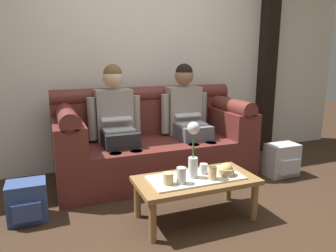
# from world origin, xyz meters

# --- Properties ---
(ground_plane) EXTENTS (14.00, 14.00, 0.00)m
(ground_plane) POSITION_xyz_m (0.00, 0.00, 0.00)
(ground_plane) COLOR #382619
(back_wall_patterned) EXTENTS (6.00, 0.12, 2.90)m
(back_wall_patterned) POSITION_xyz_m (0.00, 1.70, 1.45)
(back_wall_patterned) COLOR silver
(back_wall_patterned) RESTS_ON ground_plane
(timber_pillar) EXTENTS (0.20, 0.20, 2.90)m
(timber_pillar) POSITION_xyz_m (1.78, 1.58, 1.45)
(timber_pillar) COLOR black
(timber_pillar) RESTS_ON ground_plane
(couch) EXTENTS (2.07, 0.88, 0.96)m
(couch) POSITION_xyz_m (-0.00, 1.17, 0.37)
(couch) COLOR maroon
(couch) RESTS_ON ground_plane
(person_left) EXTENTS (0.56, 0.67, 1.22)m
(person_left) POSITION_xyz_m (-0.40, 1.17, 0.66)
(person_left) COLOR #232326
(person_left) RESTS_ON ground_plane
(person_right) EXTENTS (0.56, 0.67, 1.22)m
(person_right) POSITION_xyz_m (0.40, 1.17, 0.66)
(person_right) COLOR #595B66
(person_right) RESTS_ON ground_plane
(coffee_table) EXTENTS (0.96, 0.49, 0.36)m
(coffee_table) POSITION_xyz_m (0.00, 0.12, 0.30)
(coffee_table) COLOR olive
(coffee_table) RESTS_ON ground_plane
(flower_vase) EXTENTS (0.10, 0.10, 0.45)m
(flower_vase) POSITION_xyz_m (-0.03, 0.13, 0.60)
(flower_vase) COLOR silver
(flower_vase) RESTS_ON coffee_table
(snack_bowl) EXTENTS (0.13, 0.13, 0.11)m
(snack_bowl) POSITION_xyz_m (0.25, 0.08, 0.40)
(snack_bowl) COLOR tan
(snack_bowl) RESTS_ON coffee_table
(cup_near_left) EXTENTS (0.06, 0.06, 0.10)m
(cup_near_left) POSITION_xyz_m (0.10, 0.04, 0.41)
(cup_near_left) COLOR #DBB77A
(cup_near_left) RESTS_ON coffee_table
(cup_near_right) EXTENTS (0.07, 0.07, 0.12)m
(cup_near_right) POSITION_xyz_m (-0.16, 0.05, 0.42)
(cup_near_right) COLOR silver
(cup_near_right) RESTS_ON coffee_table
(cup_far_center) EXTENTS (0.08, 0.08, 0.09)m
(cup_far_center) POSITION_xyz_m (-0.26, 0.07, 0.40)
(cup_far_center) COLOR #DBB77A
(cup_far_center) RESTS_ON coffee_table
(cup_far_left) EXTENTS (0.07, 0.07, 0.08)m
(cup_far_left) POSITION_xyz_m (0.09, 0.16, 0.40)
(cup_far_left) COLOR silver
(cup_far_left) RESTS_ON coffee_table
(backpack_left) EXTENTS (0.30, 0.27, 0.32)m
(backpack_left) POSITION_xyz_m (-1.27, 0.59, 0.16)
(backpack_left) COLOR #33477A
(backpack_left) RESTS_ON ground_plane
(backpack_right) EXTENTS (0.35, 0.26, 0.36)m
(backpack_right) POSITION_xyz_m (1.31, 0.62, 0.18)
(backpack_right) COLOR #B7B7BC
(backpack_right) RESTS_ON ground_plane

